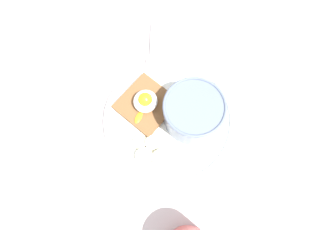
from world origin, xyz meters
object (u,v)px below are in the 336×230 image
object	(u,v)px
toast_slice	(147,103)
banana_slice_left	(161,158)
poached_egg	(146,100)
banana_slice_front	(154,144)
banana_slice_back	(140,142)
spoon	(151,51)
oatmeal_bowl	(193,112)
banana_slice_right	(142,155)

from	to	relation	value
toast_slice	banana_slice_left	distance (cm)	12.03
toast_slice	banana_slice_left	size ratio (longest dim) A/B	2.61
poached_egg	banana_slice_front	xyz separation A→B (cm)	(6.56, 5.81, -2.38)
poached_egg	banana_slice_back	world-z (taller)	poached_egg
poached_egg	banana_slice_back	distance (cm)	8.61
banana_slice_front	spoon	xyz separation A→B (cm)	(-18.70, -12.21, -1.26)
oatmeal_bowl	banana_slice_left	world-z (taller)	oatmeal_bowl
spoon	banana_slice_front	bearing A→B (deg)	33.13
oatmeal_bowl	banana_slice_front	size ratio (longest dim) A/B	3.25
banana_slice_front	spoon	bearing A→B (deg)	-146.87
spoon	poached_egg	bearing A→B (deg)	27.80
banana_slice_front	toast_slice	bearing A→B (deg)	-139.35
banana_slice_back	spoon	distance (cm)	21.92
oatmeal_bowl	banana_slice_left	xyz separation A→B (cm)	(10.80, -1.18, -2.94)
oatmeal_bowl	banana_slice_front	xyz separation A→B (cm)	(9.03, -3.80, -2.95)
toast_slice	banana_slice_front	bearing A→B (deg)	40.65
poached_egg	spoon	size ratio (longest dim) A/B	0.70
toast_slice	banana_slice_left	world-z (taller)	toast_slice
banana_slice_front	banana_slice_right	bearing A→B (deg)	-16.99
poached_egg	banana_slice_left	bearing A→B (deg)	45.31
banana_slice_back	poached_egg	bearing A→B (deg)	-158.27
poached_egg	banana_slice_right	world-z (taller)	poached_egg
banana_slice_front	banana_slice_right	distance (cm)	3.29
toast_slice	banana_slice_right	size ratio (longest dim) A/B	2.49
oatmeal_bowl	toast_slice	world-z (taller)	oatmeal_bowl
poached_egg	banana_slice_left	size ratio (longest dim) A/B	1.70
toast_slice	spoon	xyz separation A→B (cm)	(-11.91, -6.38, -1.45)
toast_slice	banana_slice_right	xyz separation A→B (cm)	(9.93, 4.87, -0.22)
banana_slice_front	spoon	distance (cm)	22.37
banana_slice_right	banana_slice_front	bearing A→B (deg)	163.01
oatmeal_bowl	banana_slice_right	size ratio (longest dim) A/B	2.55
toast_slice	banana_slice_front	size ratio (longest dim) A/B	3.18
banana_slice_back	banana_slice_right	bearing A→B (deg)	40.94
poached_egg	banana_slice_front	world-z (taller)	poached_egg
toast_slice	banana_slice_back	size ratio (longest dim) A/B	2.99
oatmeal_bowl	toast_slice	size ratio (longest dim) A/B	1.02
banana_slice_left	banana_slice_front	bearing A→B (deg)	-124.15
oatmeal_bowl	banana_slice_left	size ratio (longest dim) A/B	2.67
banana_slice_back	banana_slice_right	xyz separation A→B (cm)	(2.08, 1.81, 0.22)
toast_slice	poached_egg	world-z (taller)	poached_egg
oatmeal_bowl	poached_egg	xyz separation A→B (cm)	(2.47, -9.61, -0.57)
poached_egg	banana_slice_front	distance (cm)	9.08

